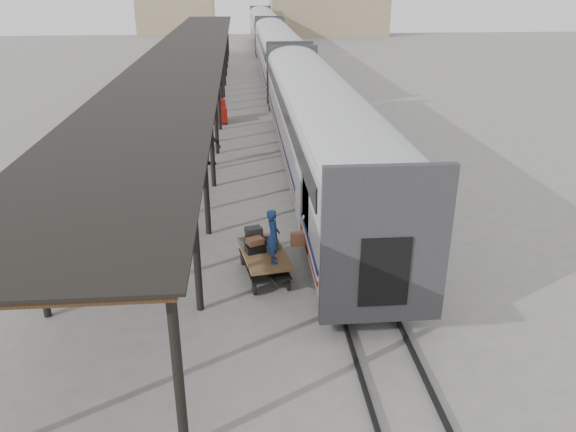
# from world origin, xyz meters

# --- Properties ---
(ground) EXTENTS (160.00, 160.00, 0.00)m
(ground) POSITION_xyz_m (0.00, 0.00, 0.00)
(ground) COLOR slate
(ground) RESTS_ON ground
(train) EXTENTS (3.45, 76.01, 4.01)m
(train) POSITION_xyz_m (3.19, 33.79, 2.69)
(train) COLOR silver
(train) RESTS_ON ground
(canopy) EXTENTS (4.90, 64.30, 4.15)m
(canopy) POSITION_xyz_m (-3.40, 24.00, 4.00)
(canopy) COLOR #422B19
(canopy) RESTS_ON ground
(rails) EXTENTS (1.54, 150.00, 0.12)m
(rails) POSITION_xyz_m (3.20, 34.00, 0.06)
(rails) COLOR black
(rails) RESTS_ON ground
(building_far) EXTENTS (18.00, 10.00, 8.00)m
(building_far) POSITION_xyz_m (14.00, 78.00, 4.00)
(building_far) COLOR tan
(building_far) RESTS_ON ground
(building_left) EXTENTS (12.00, 8.00, 6.00)m
(building_left) POSITION_xyz_m (-10.00, 82.00, 3.00)
(building_left) COLOR tan
(building_left) RESTS_ON ground
(baggage_cart) EXTENTS (1.64, 2.58, 0.86)m
(baggage_cart) POSITION_xyz_m (0.49, -0.32, 0.65)
(baggage_cart) COLOR brown
(baggage_cart) RESTS_ON ground
(suitcase_stack) EXTENTS (1.25, 1.18, 0.59)m
(suitcase_stack) POSITION_xyz_m (0.33, 0.01, 1.07)
(suitcase_stack) COLOR #323335
(suitcase_stack) RESTS_ON baggage_cart
(luggage_tug) EXTENTS (1.09, 1.63, 1.37)m
(luggage_tug) POSITION_xyz_m (-1.46, 19.86, 0.63)
(luggage_tug) COLOR maroon
(luggage_tug) RESTS_ON ground
(porter) EXTENTS (0.43, 0.62, 1.62)m
(porter) POSITION_xyz_m (0.74, -0.97, 1.67)
(porter) COLOR navy
(porter) RESTS_ON baggage_cart
(pedestrian) EXTENTS (1.17, 0.81, 1.85)m
(pedestrian) POSITION_xyz_m (-1.60, 11.04, 0.92)
(pedestrian) COLOR black
(pedestrian) RESTS_ON ground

